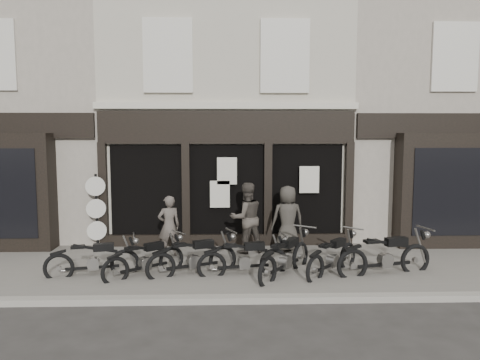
{
  "coord_description": "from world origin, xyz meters",
  "views": [
    {
      "loc": [
        -0.02,
        -10.12,
        3.36
      ],
      "look_at": [
        0.33,
        1.6,
        2.12
      ],
      "focal_mm": 35.0,
      "sensor_mm": 36.0,
      "label": 1
    }
  ],
  "objects_px": {
    "motorcycle_0": "(94,263)",
    "motorcycle_6": "(386,259)",
    "man_left": "(169,226)",
    "motorcycle_2": "(194,261)",
    "motorcycle_4": "(285,261)",
    "motorcycle_5": "(333,260)",
    "advert_sign_post": "(97,215)",
    "man_right": "(287,219)",
    "motorcycle_1": "(145,263)",
    "man_centre": "(246,218)",
    "motorcycle_3": "(244,262)"
  },
  "relations": [
    {
      "from": "motorcycle_0",
      "to": "motorcycle_6",
      "type": "distance_m",
      "value": 6.62
    },
    {
      "from": "motorcycle_6",
      "to": "man_left",
      "type": "distance_m",
      "value": 5.39
    },
    {
      "from": "motorcycle_2",
      "to": "motorcycle_4",
      "type": "distance_m",
      "value": 2.09
    },
    {
      "from": "motorcycle_4",
      "to": "motorcycle_5",
      "type": "xyz_separation_m",
      "value": [
        1.11,
        0.12,
        -0.02
      ]
    },
    {
      "from": "man_left",
      "to": "motorcycle_4",
      "type": "bearing_deg",
      "value": 132.11
    },
    {
      "from": "motorcycle_5",
      "to": "advert_sign_post",
      "type": "distance_m",
      "value": 6.5
    },
    {
      "from": "motorcycle_0",
      "to": "man_right",
      "type": "height_order",
      "value": "man_right"
    },
    {
      "from": "motorcycle_5",
      "to": "man_right",
      "type": "height_order",
      "value": "man_right"
    },
    {
      "from": "man_left",
      "to": "motorcycle_6",
      "type": "bearing_deg",
      "value": 144.11
    },
    {
      "from": "motorcycle_1",
      "to": "man_left",
      "type": "bearing_deg",
      "value": 39.3
    },
    {
      "from": "motorcycle_6",
      "to": "man_centre",
      "type": "bearing_deg",
      "value": 133.97
    },
    {
      "from": "motorcycle_2",
      "to": "motorcycle_4",
      "type": "bearing_deg",
      "value": -26.37
    },
    {
      "from": "man_centre",
      "to": "man_right",
      "type": "distance_m",
      "value": 1.12
    },
    {
      "from": "motorcycle_6",
      "to": "man_left",
      "type": "height_order",
      "value": "man_left"
    },
    {
      "from": "motorcycle_3",
      "to": "motorcycle_6",
      "type": "xyz_separation_m",
      "value": [
        3.22,
        -0.06,
        0.05
      ]
    },
    {
      "from": "motorcycle_1",
      "to": "motorcycle_2",
      "type": "distance_m",
      "value": 1.09
    },
    {
      "from": "motorcycle_3",
      "to": "man_centre",
      "type": "bearing_deg",
      "value": 75.89
    },
    {
      "from": "motorcycle_5",
      "to": "man_left",
      "type": "relative_size",
      "value": 1.09
    },
    {
      "from": "motorcycle_4",
      "to": "motorcycle_6",
      "type": "bearing_deg",
      "value": -54.91
    },
    {
      "from": "motorcycle_4",
      "to": "man_right",
      "type": "height_order",
      "value": "man_right"
    },
    {
      "from": "motorcycle_5",
      "to": "man_right",
      "type": "distance_m",
      "value": 2.15
    },
    {
      "from": "motorcycle_2",
      "to": "man_left",
      "type": "distance_m",
      "value": 1.76
    },
    {
      "from": "motorcycle_2",
      "to": "motorcycle_6",
      "type": "bearing_deg",
      "value": -25.21
    },
    {
      "from": "man_centre",
      "to": "advert_sign_post",
      "type": "height_order",
      "value": "advert_sign_post"
    },
    {
      "from": "motorcycle_3",
      "to": "man_left",
      "type": "relative_size",
      "value": 1.33
    },
    {
      "from": "motorcycle_0",
      "to": "man_centre",
      "type": "distance_m",
      "value": 4.04
    },
    {
      "from": "motorcycle_6",
      "to": "man_right",
      "type": "bearing_deg",
      "value": 120.24
    },
    {
      "from": "man_centre",
      "to": "motorcycle_2",
      "type": "bearing_deg",
      "value": 36.52
    },
    {
      "from": "motorcycle_4",
      "to": "man_left",
      "type": "bearing_deg",
      "value": 95.88
    },
    {
      "from": "motorcycle_2",
      "to": "advert_sign_post",
      "type": "bearing_deg",
      "value": 116.43
    },
    {
      "from": "man_left",
      "to": "man_right",
      "type": "height_order",
      "value": "man_right"
    },
    {
      "from": "motorcycle_0",
      "to": "advert_sign_post",
      "type": "height_order",
      "value": "advert_sign_post"
    },
    {
      "from": "man_centre",
      "to": "man_right",
      "type": "relative_size",
      "value": 1.05
    },
    {
      "from": "motorcycle_0",
      "to": "motorcycle_4",
      "type": "relative_size",
      "value": 1.06
    },
    {
      "from": "motorcycle_1",
      "to": "man_left",
      "type": "xyz_separation_m",
      "value": [
        0.35,
        1.56,
        0.52
      ]
    },
    {
      "from": "motorcycle_3",
      "to": "motorcycle_6",
      "type": "distance_m",
      "value": 3.22
    },
    {
      "from": "motorcycle_6",
      "to": "man_right",
      "type": "distance_m",
      "value": 2.9
    },
    {
      "from": "motorcycle_6",
      "to": "motorcycle_2",
      "type": "bearing_deg",
      "value": 164.38
    },
    {
      "from": "motorcycle_3",
      "to": "motorcycle_6",
      "type": "bearing_deg",
      "value": -11.36
    },
    {
      "from": "motorcycle_2",
      "to": "advert_sign_post",
      "type": "distance_m",
      "value": 3.75
    },
    {
      "from": "motorcycle_0",
      "to": "motorcycle_1",
      "type": "bearing_deg",
      "value": -12.67
    },
    {
      "from": "motorcycle_4",
      "to": "motorcycle_5",
      "type": "relative_size",
      "value": 1.13
    },
    {
      "from": "man_left",
      "to": "man_centre",
      "type": "relative_size",
      "value": 0.84
    },
    {
      "from": "man_centre",
      "to": "motorcycle_3",
      "type": "bearing_deg",
      "value": 67.96
    },
    {
      "from": "motorcycle_4",
      "to": "man_right",
      "type": "xyz_separation_m",
      "value": [
        0.31,
        2.02,
        0.59
      ]
    },
    {
      "from": "motorcycle_0",
      "to": "motorcycle_6",
      "type": "bearing_deg",
      "value": -13.42
    },
    {
      "from": "motorcycle_4",
      "to": "advert_sign_post",
      "type": "relative_size",
      "value": 0.89
    },
    {
      "from": "motorcycle_3",
      "to": "advert_sign_post",
      "type": "bearing_deg",
      "value": 138.03
    },
    {
      "from": "motorcycle_0",
      "to": "motorcycle_5",
      "type": "xyz_separation_m",
      "value": [
        5.45,
        0.06,
        0.01
      ]
    },
    {
      "from": "motorcycle_3",
      "to": "motorcycle_0",
      "type": "bearing_deg",
      "value": 169.2
    }
  ]
}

